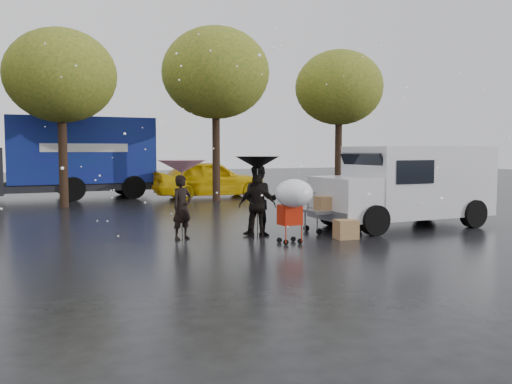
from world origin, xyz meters
name	(u,v)px	position (x,y,z in m)	size (l,w,h in m)	color
ground	(269,242)	(0.00, 0.00, 0.00)	(90.00, 90.00, 0.00)	black
person_pink	(182,207)	(-1.70, 1.19, 0.76)	(0.55, 0.36, 1.52)	black
person_middle	(260,201)	(0.17, 0.85, 0.87)	(0.85, 0.66, 1.75)	black
person_black	(257,206)	(0.03, 0.71, 0.76)	(0.89, 0.37, 1.52)	black
umbrella_pink	(182,167)	(-1.70, 1.19, 1.72)	(1.14, 1.14, 1.87)	#4C4C4C
umbrella_black	(257,163)	(0.03, 0.71, 1.80)	(1.06, 1.06, 1.95)	#4C4C4C
vendor_cart	(336,204)	(2.27, 0.71, 0.73)	(1.52, 0.80, 1.27)	slate
shopping_cart	(293,197)	(0.33, -0.54, 1.06)	(0.84, 0.84, 1.46)	#B71E0A
white_van	(407,184)	(4.58, 0.67, 1.16)	(4.91, 2.18, 2.20)	silver
blue_truck	(61,158)	(-3.25, 13.55, 1.76)	(8.30, 2.60, 3.50)	navy
box_ground_near	(346,229)	(1.84, -0.39, 0.23)	(0.51, 0.41, 0.46)	olive
box_ground_far	(338,217)	(3.22, 2.05, 0.19)	(0.48, 0.38, 0.38)	olive
yellow_taxi	(210,179)	(2.73, 11.42, 0.84)	(1.97, 4.90, 1.67)	yellow
tree_row	(144,74)	(-0.47, 10.00, 5.02)	(21.60, 4.40, 7.12)	black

